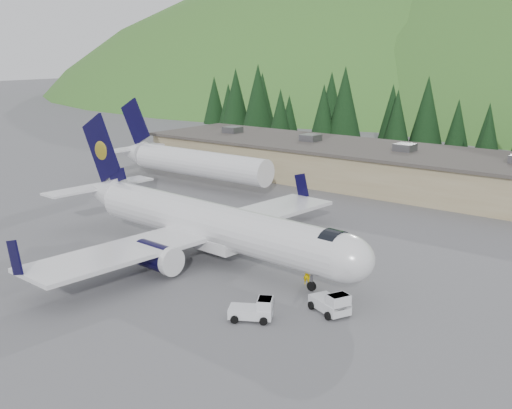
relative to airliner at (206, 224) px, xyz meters
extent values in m
plane|color=#57575C|center=(1.06, -0.08, -3.21)|extent=(600.00, 600.00, 0.00)
cylinder|color=white|center=(1.06, -0.08, 0.16)|extent=(27.95, 5.68, 3.73)
ellipsoid|color=white|center=(14.90, -1.06, 0.16)|extent=(5.10, 4.06, 3.73)
cylinder|color=black|center=(13.91, -0.99, 0.61)|extent=(1.60, 3.16, 3.07)
cone|color=white|center=(-15.75, 1.12, 0.56)|extent=(6.20, 4.14, 3.73)
cube|color=white|center=(0.07, 0.00, -1.41)|extent=(8.14, 3.73, 0.99)
cube|color=white|center=(-0.92, 0.07, -0.83)|extent=(7.82, 34.01, 0.35)
cube|color=black|center=(-1.21, 16.98, 0.46)|extent=(2.01, 0.29, 2.85)
cube|color=black|center=(-3.59, -16.64, 0.46)|extent=(2.01, 0.29, 2.85)
cylinder|color=black|center=(0.48, 5.73, -1.67)|extent=(4.31, 2.57, 2.28)
cylinder|color=white|center=(2.36, 5.60, -1.67)|extent=(0.76, 2.46, 2.42)
cube|color=white|center=(0.48, 5.73, -1.13)|extent=(2.19, 0.40, 0.89)
cylinder|color=black|center=(-0.34, -5.74, -1.67)|extent=(4.31, 2.57, 2.28)
cylinder|color=white|center=(1.54, -5.87, -1.67)|extent=(0.76, 2.46, 2.42)
cube|color=white|center=(-0.34, -5.74, -1.13)|extent=(2.19, 0.40, 0.89)
cube|color=black|center=(-15.56, 1.10, 5.20)|extent=(6.14, 0.73, 7.28)
ellipsoid|color=gold|center=(-15.34, 1.29, 5.00)|extent=(1.97, 0.32, 1.96)
ellipsoid|color=gold|center=(-15.37, 0.89, 5.00)|extent=(1.97, 0.32, 1.96)
cube|color=black|center=(-12.98, 0.92, 2.62)|extent=(2.75, 0.44, 1.97)
cube|color=white|center=(-16.25, 1.15, 1.05)|extent=(3.45, 12.54, 0.22)
cylinder|color=slate|center=(11.94, -0.85, -2.32)|extent=(0.21, 0.21, 1.78)
cylinder|color=black|center=(11.94, -0.85, -2.83)|extent=(0.77, 0.33, 0.75)
cylinder|color=slate|center=(-1.72, 2.81, -2.22)|extent=(0.25, 0.25, 1.98)
cylinder|color=black|center=(-1.32, 2.78, -2.66)|extent=(1.11, 0.42, 1.09)
cylinder|color=black|center=(-2.11, 2.83, -2.66)|extent=(1.11, 0.42, 1.09)
cylinder|color=slate|center=(-2.10, -2.53, -2.22)|extent=(0.25, 0.25, 1.98)
cylinder|color=black|center=(-1.70, -2.56, -2.66)|extent=(1.11, 0.42, 1.09)
cylinder|color=black|center=(-2.49, -2.51, -2.66)|extent=(1.11, 0.42, 1.09)
cylinder|color=white|center=(-20.94, 21.92, -0.01)|extent=(22.00, 3.60, 3.60)
cone|color=white|center=(-34.94, 21.92, 0.19)|extent=(5.00, 3.60, 3.60)
cube|color=black|center=(-33.94, 21.92, 4.79)|extent=(5.82, 0.28, 6.89)
cube|color=white|center=(-34.94, 21.92, 0.79)|extent=(2.40, 11.00, 0.20)
cube|color=silver|center=(11.60, -8.08, -2.65)|extent=(3.39, 2.84, 0.71)
cube|color=silver|center=(12.48, -7.57, -2.04)|extent=(1.59, 1.74, 0.91)
cube|color=black|center=(12.48, -7.57, -1.64)|extent=(1.45, 1.60, 0.10)
cylinder|color=black|center=(12.07, -6.87, -2.93)|extent=(0.60, 0.48, 0.57)
cylinder|color=black|center=(12.89, -8.26, -2.93)|extent=(0.60, 0.48, 0.57)
cylinder|color=black|center=(10.32, -7.89, -2.93)|extent=(0.60, 0.48, 0.57)
cylinder|color=black|center=(11.14, -9.29, -2.93)|extent=(0.60, 0.48, 0.57)
cube|color=silver|center=(15.28, -3.58, -2.62)|extent=(3.58, 2.75, 0.75)
cube|color=silver|center=(16.26, -4.00, -1.98)|extent=(1.58, 1.80, 0.96)
cube|color=black|center=(16.26, -4.00, -1.55)|extent=(1.44, 1.66, 0.11)
cylinder|color=black|center=(16.60, -3.22, -2.91)|extent=(0.64, 0.45, 0.60)
cylinder|color=black|center=(15.91, -4.79, -2.91)|extent=(0.64, 0.45, 0.60)
cylinder|color=black|center=(14.64, -2.36, -2.91)|extent=(0.64, 0.45, 0.60)
cylinder|color=black|center=(13.95, -3.93, -2.91)|extent=(0.64, 0.45, 0.60)
cube|color=#9A865E|center=(-3.94, 37.92, -0.81)|extent=(70.00, 16.00, 4.80)
cube|color=#47423D|center=(-3.94, 37.92, 1.74)|extent=(71.00, 17.00, 0.40)
cube|color=slate|center=(-28.94, 37.92, 2.39)|extent=(2.50, 2.50, 1.00)
cube|color=slate|center=(-13.94, 37.92, 2.39)|extent=(2.50, 2.50, 1.00)
cube|color=slate|center=(1.06, 37.92, 2.39)|extent=(2.50, 2.50, 1.00)
imported|color=#FFD100|center=(10.87, 0.07, -2.41)|extent=(0.68, 0.55, 1.60)
cone|color=black|center=(-59.40, 67.61, 3.76)|extent=(5.11, 5.11, 10.46)
cone|color=black|center=(-54.76, 67.01, 2.98)|extent=(4.54, 4.54, 9.28)
cone|color=black|center=(-50.36, 64.31, 4.94)|extent=(5.98, 5.98, 12.22)
cone|color=black|center=(-45.50, 67.22, 4.46)|extent=(5.62, 5.62, 11.50)
cone|color=black|center=(-42.44, 61.82, 5.56)|extent=(6.43, 6.43, 13.15)
cone|color=black|center=(-37.67, 65.99, 2.03)|extent=(3.84, 3.84, 7.86)
cone|color=black|center=(-33.11, 56.69, 3.11)|extent=(4.64, 4.64, 9.48)
cone|color=black|center=(-27.88, 66.12, 4.82)|extent=(5.89, 5.89, 12.04)
cone|color=black|center=(-23.46, 56.45, 3.80)|extent=(5.14, 5.14, 10.52)
cone|color=black|center=(-20.35, 58.35, 5.57)|extent=(6.44, 6.44, 13.18)
cone|color=black|center=(-15.19, 66.61, 3.72)|extent=(5.08, 5.08, 10.39)
cone|color=black|center=(-12.76, 63.68, 3.29)|extent=(4.77, 4.77, 9.75)
cone|color=black|center=(-8.48, 66.47, 4.66)|extent=(5.77, 5.77, 11.80)
cone|color=black|center=(-3.05, 66.98, 2.52)|extent=(4.20, 4.20, 8.59)
cone|color=black|center=(2.43, 66.35, 2.35)|extent=(4.08, 4.08, 8.34)
cone|color=black|center=(6.24, 55.02, 2.14)|extent=(3.92, 3.92, 8.03)
ellipsoid|color=#3D6324|center=(-88.94, 169.92, -78.21)|extent=(336.00, 240.00, 240.00)
camera|label=1|loc=(37.74, -40.66, 15.43)|focal=45.00mm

